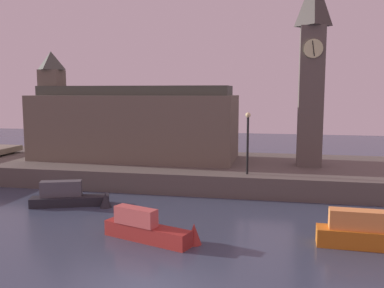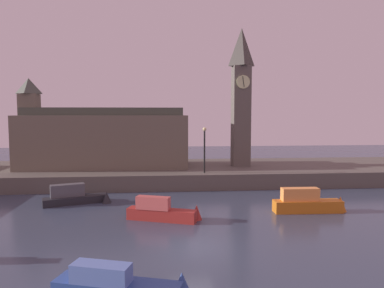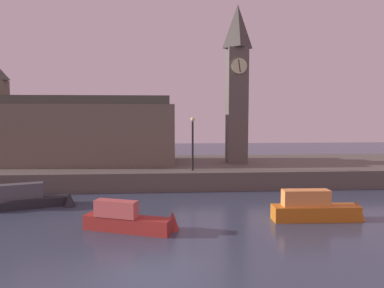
{
  "view_description": "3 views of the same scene",
  "coord_description": "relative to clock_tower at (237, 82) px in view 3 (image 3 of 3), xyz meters",
  "views": [
    {
      "loc": [
        4.64,
        -14.03,
        7.29
      ],
      "look_at": [
        -1.59,
        16.38,
        3.41
      ],
      "focal_mm": 39.34,
      "sensor_mm": 36.0,
      "label": 1
    },
    {
      "loc": [
        -1.57,
        -18.92,
        7.15
      ],
      "look_at": [
        1.37,
        14.97,
        4.3
      ],
      "focal_mm": 34.08,
      "sensor_mm": 36.0,
      "label": 2
    },
    {
      "loc": [
        0.64,
        -12.92,
        6.09
      ],
      "look_at": [
        2.52,
        15.0,
        3.7
      ],
      "focal_mm": 32.7,
      "sensor_mm": 36.0,
      "label": 3
    }
  ],
  "objects": [
    {
      "name": "boat_patrol_orange",
      "position": [
        2.24,
        -13.52,
        -8.48
      ],
      "size": [
        5.47,
        1.27,
        1.93
      ],
      "color": "orange",
      "rests_on": "ground"
    },
    {
      "name": "clock_tower",
      "position": [
        0.0,
        0.0,
        0.0
      ],
      "size": [
        2.02,
        2.08,
        14.68
      ],
      "color": "#5B544C",
      "rests_on": "far_embankment"
    },
    {
      "name": "far_embankment",
      "position": [
        -7.07,
        0.24,
        -8.38
      ],
      "size": [
        70.0,
        12.0,
        1.5
      ],
      "primitive_type": "cube",
      "color": "#5B544C",
      "rests_on": "ground"
    },
    {
      "name": "parliament_hall",
      "position": [
        -14.85,
        0.65,
        -4.58
      ],
      "size": [
        17.31,
        6.45,
        9.31
      ],
      "color": "#6B6051",
      "rests_on": "far_embankment"
    },
    {
      "name": "streetlamp",
      "position": [
        -4.48,
        -4.42,
        -4.96
      ],
      "size": [
        0.36,
        0.36,
        4.35
      ],
      "color": "black",
      "rests_on": "far_embankment"
    },
    {
      "name": "boat_dinghy_red",
      "position": [
        -8.37,
        -14.71,
        -8.55
      ],
      "size": [
        5.27,
        2.45,
        1.8
      ],
      "color": "maroon",
      "rests_on": "ground"
    },
    {
      "name": "ground_plane",
      "position": [
        -7.07,
        -19.76,
        -9.13
      ],
      "size": [
        120.0,
        120.0,
        0.0
      ],
      "primitive_type": "plane",
      "color": "#384256"
    },
    {
      "name": "boat_barge_dark",
      "position": [
        -15.15,
        -9.53,
        -8.59
      ],
      "size": [
        5.58,
        2.69,
        1.87
      ],
      "color": "#232328",
      "rests_on": "ground"
    }
  ]
}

